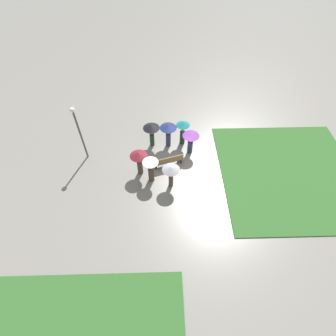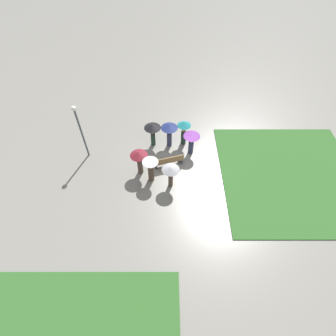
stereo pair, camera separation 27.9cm
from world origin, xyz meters
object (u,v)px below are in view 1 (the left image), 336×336
park_bench (169,161)px  crowd_person_purple (191,139)px  crowd_person_grey (171,172)px  lamp_post (78,127)px  crowd_person_black (151,130)px  crowd_person_white (151,167)px  crowd_person_maroon (139,158)px  crowd_person_teal (183,129)px  crowd_person_navy (168,131)px

park_bench → crowd_person_purple: size_ratio=1.14×
crowd_person_grey → crowd_person_purple: (-1.43, -2.91, -0.06)m
lamp_post → crowd_person_black: (-4.50, -1.06, -1.26)m
crowd_person_white → crowd_person_black: bearing=-127.8°
crowd_person_grey → crowd_person_maroon: 2.25m
crowd_person_grey → crowd_person_teal: size_ratio=0.89×
crowd_person_grey → crowd_person_maroon: size_ratio=0.92×
park_bench → crowd_person_black: 2.53m
crowd_person_teal → crowd_person_grey: bearing=6.6°
crowd_person_maroon → park_bench: bearing=155.7°
lamp_post → crowd_person_maroon: size_ratio=2.19×
lamp_post → crowd_person_teal: bearing=-169.9°
crowd_person_white → crowd_person_purple: 3.60m
crowd_person_maroon → crowd_person_white: bearing=98.8°
crowd_person_maroon → crowd_person_black: (-0.74, -2.63, 0.02)m
lamp_post → crowd_person_navy: 5.89m
crowd_person_purple → park_bench: bearing=-135.9°
crowd_person_navy → crowd_person_maroon: 3.18m
crowd_person_grey → crowd_person_purple: bearing=-31.3°
crowd_person_navy → crowd_person_maroon: crowd_person_maroon is taller
lamp_post → crowd_person_black: size_ratio=2.25×
crowd_person_maroon → crowd_person_teal: size_ratio=0.97×
park_bench → crowd_person_white: bearing=29.6°
lamp_post → crowd_person_white: bearing=154.1°
park_bench → crowd_person_navy: crowd_person_navy is taller
park_bench → crowd_person_black: (1.13, -2.06, 0.94)m
crowd_person_grey → crowd_person_teal: 3.96m
crowd_person_white → crowd_person_maroon: crowd_person_white is taller
crowd_person_grey → crowd_person_white: bearing=63.9°
park_bench → crowd_person_maroon: bearing=0.3°
crowd_person_navy → crowd_person_teal: crowd_person_teal is taller
crowd_person_purple → lamp_post: bearing=-173.2°
crowd_person_white → crowd_person_teal: size_ratio=0.98×
lamp_post → crowd_person_purple: (-7.15, -0.25, -1.40)m
park_bench → lamp_post: size_ratio=0.49×
crowd_person_purple → crowd_person_teal: 1.05m
park_bench → crowd_person_white: size_ratio=1.05×
crowd_person_navy → crowd_person_black: 1.16m
lamp_post → crowd_person_purple: size_ratio=2.35×
crowd_person_teal → crowd_person_purple: bearing=47.6°
crowd_person_white → crowd_person_navy: bearing=-147.9°
crowd_person_teal → crowd_person_white: bearing=-12.5°
crowd_person_purple → crowd_person_black: bearing=167.7°
lamp_post → crowd_person_white: (-4.49, 2.18, -1.39)m
crowd_person_purple → crowd_person_black: 2.78m
crowd_person_white → crowd_person_maroon: (0.73, -0.62, 0.12)m
crowd_person_navy → crowd_person_black: size_ratio=1.02×
park_bench → crowd_person_black: crowd_person_black is taller
crowd_person_grey → crowd_person_navy: bearing=-4.1°
crowd_person_maroon → crowd_person_purple: (-3.39, -1.81, -0.13)m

